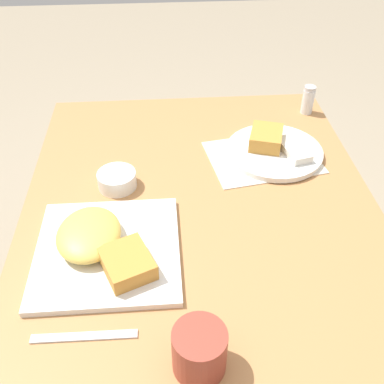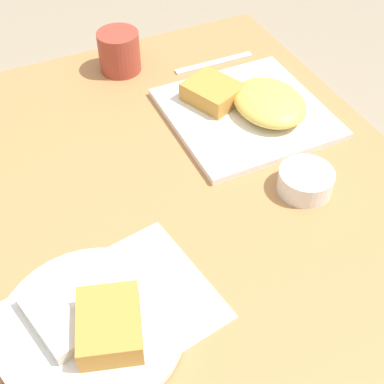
% 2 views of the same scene
% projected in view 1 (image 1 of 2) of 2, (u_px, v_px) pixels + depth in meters
% --- Properties ---
extents(ground_plane, '(8.00, 8.00, 0.00)m').
position_uv_depth(ground_plane, '(198.00, 372.00, 1.53)').
color(ground_plane, gray).
extents(dining_table, '(1.00, 0.81, 0.77)m').
position_uv_depth(dining_table, '(200.00, 232.00, 1.10)').
color(dining_table, '#B27A47').
rests_on(dining_table, ground_plane).
extents(menu_card, '(0.25, 0.31, 0.00)m').
position_uv_depth(menu_card, '(263.00, 157.00, 1.17)').
color(menu_card, beige).
rests_on(menu_card, dining_table).
extents(plate_square_near, '(0.29, 0.29, 0.06)m').
position_uv_depth(plate_square_near, '(103.00, 246.00, 0.90)').
color(plate_square_near, white).
rests_on(plate_square_near, dining_table).
extents(plate_oval_far, '(0.25, 0.25, 0.05)m').
position_uv_depth(plate_oval_far, '(274.00, 148.00, 1.18)').
color(plate_oval_far, white).
rests_on(plate_oval_far, menu_card).
extents(sauce_ramekin, '(0.09, 0.09, 0.04)m').
position_uv_depth(sauce_ramekin, '(117.00, 179.00, 1.07)').
color(sauce_ramekin, white).
rests_on(sauce_ramekin, dining_table).
extents(salt_shaker, '(0.03, 0.03, 0.08)m').
position_uv_depth(salt_shaker, '(308.00, 101.00, 1.33)').
color(salt_shaker, white).
rests_on(salt_shaker, dining_table).
extents(butter_knife, '(0.02, 0.18, 0.00)m').
position_uv_depth(butter_knife, '(84.00, 336.00, 0.77)').
color(butter_knife, silver).
rests_on(butter_knife, dining_table).
extents(coffee_mug, '(0.09, 0.09, 0.09)m').
position_uv_depth(coffee_mug, '(199.00, 351.00, 0.70)').
color(coffee_mug, '#9E3D2D').
rests_on(coffee_mug, dining_table).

